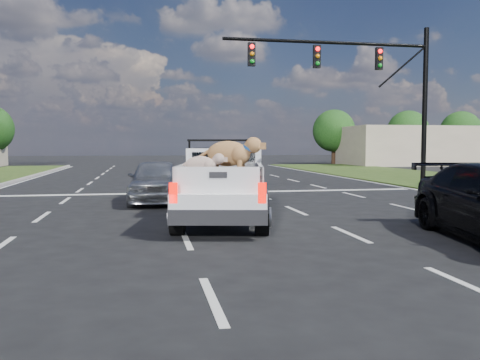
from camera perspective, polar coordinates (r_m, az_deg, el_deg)
The scene contains 9 objects.
ground at distance 10.60m, azimuth 3.48°, elevation -6.43°, with size 160.00×160.00×0.00m, color black.
road_markings at distance 16.97m, azimuth -1.93°, elevation -2.47°, with size 17.75×60.00×0.01m.
traffic_signal at distance 22.96m, azimuth 14.84°, elevation 10.89°, with size 9.11×0.31×7.00m.
building_right at distance 50.48m, azimuth 18.51°, elevation 3.66°, with size 12.00×7.00×3.60m, color #C5B296.
tree_far_d at distance 51.58m, azimuth 10.50°, elevation 5.45°, with size 4.20×4.20×5.40m.
tree_far_e at distance 54.96m, azimuth 18.33°, elevation 5.23°, with size 4.20×4.20×5.40m.
tree_far_f at distance 58.10m, azimuth 23.54°, elevation 5.02°, with size 4.20×4.20×5.40m.
pickup_truck at distance 12.82m, azimuth -1.84°, elevation -0.23°, with size 2.98×5.75×2.05m.
silver_sedan at distance 17.06m, azimuth -9.44°, elevation -0.05°, with size 1.72×4.29×1.46m, color #A2A5A9.
Camera 1 is at (-2.55, -10.11, 1.92)m, focal length 38.00 mm.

